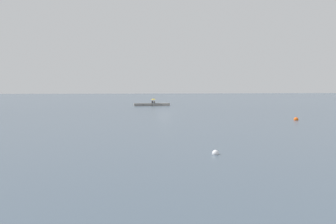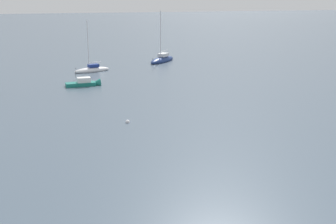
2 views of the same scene
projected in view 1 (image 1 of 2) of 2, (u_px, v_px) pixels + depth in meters
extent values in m
plane|color=#475666|center=(164.00, 111.00, 66.90)|extent=(500.00, 500.00, 0.00)
cube|color=gray|center=(165.00, 104.00, 88.07)|extent=(2.37, 1.81, 0.68)
cube|color=gray|center=(156.00, 104.00, 87.66)|extent=(2.37, 1.81, 0.68)
cube|color=gray|center=(147.00, 104.00, 87.24)|extent=(2.37, 1.81, 0.68)
cube|color=gray|center=(138.00, 105.00, 86.82)|extent=(2.37, 1.81, 0.68)
cube|color=#1E2333|center=(154.00, 103.00, 87.28)|extent=(0.40, 0.45, 0.16)
cube|color=gray|center=(154.00, 102.00, 87.55)|extent=(0.42, 0.26, 0.52)
sphere|color=tan|center=(154.00, 101.00, 87.52)|extent=(0.22, 0.22, 0.22)
cube|color=#1E2333|center=(152.00, 103.00, 87.17)|extent=(0.40, 0.45, 0.16)
cube|color=#232328|center=(152.00, 102.00, 87.44)|extent=(0.42, 0.26, 0.52)
sphere|color=tan|center=(152.00, 101.00, 87.41)|extent=(0.22, 0.22, 0.22)
cylinder|color=black|center=(153.00, 101.00, 87.38)|extent=(0.02, 0.02, 1.05)
cone|color=gold|center=(153.00, 99.00, 87.34)|extent=(1.35, 1.35, 0.24)
sphere|color=black|center=(153.00, 99.00, 87.33)|extent=(0.05, 0.05, 0.05)
sphere|color=white|center=(215.00, 153.00, 22.42)|extent=(0.47, 0.47, 0.47)
sphere|color=#EA5914|center=(296.00, 119.00, 46.84)|extent=(0.65, 0.65, 0.65)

